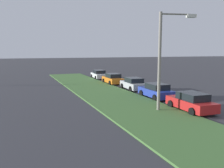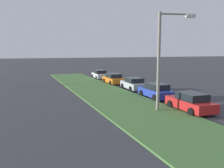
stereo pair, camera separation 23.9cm
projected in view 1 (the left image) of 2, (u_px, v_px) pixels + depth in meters
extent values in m
cube|color=#477238|center=(134.00, 108.00, 19.60)|extent=(60.00, 6.00, 0.12)
cube|color=red|center=(191.00, 104.00, 18.68)|extent=(4.35, 1.93, 0.70)
cube|color=black|center=(193.00, 96.00, 18.41)|extent=(2.25, 1.67, 0.55)
cylinder|color=black|center=(171.00, 104.00, 19.67)|extent=(0.65, 0.24, 0.64)
cylinder|color=black|center=(189.00, 103.00, 20.27)|extent=(0.65, 0.24, 0.64)
cylinder|color=black|center=(192.00, 112.00, 17.15)|extent=(0.65, 0.24, 0.64)
cylinder|color=black|center=(212.00, 110.00, 17.76)|extent=(0.65, 0.24, 0.64)
cube|color=#23389E|center=(156.00, 92.00, 23.80)|extent=(4.33, 1.87, 0.70)
cube|color=black|center=(157.00, 86.00, 23.53)|extent=(2.23, 1.64, 0.55)
cylinder|color=black|center=(141.00, 93.00, 24.78)|extent=(0.64, 0.23, 0.64)
cylinder|color=black|center=(157.00, 92.00, 25.40)|extent=(0.64, 0.23, 0.64)
cylinder|color=black|center=(155.00, 98.00, 22.27)|extent=(0.64, 0.23, 0.64)
cylinder|color=black|center=(171.00, 97.00, 22.90)|extent=(0.64, 0.23, 0.64)
cube|color=#B2B5BA|center=(133.00, 85.00, 28.90)|extent=(4.39, 2.03, 0.70)
cube|color=black|center=(134.00, 80.00, 28.62)|extent=(2.28, 1.72, 0.55)
cylinder|color=black|center=(122.00, 86.00, 29.92)|extent=(0.65, 0.25, 0.64)
cylinder|color=black|center=(135.00, 85.00, 30.48)|extent=(0.65, 0.25, 0.64)
cylinder|color=black|center=(131.00, 89.00, 27.38)|extent=(0.65, 0.25, 0.64)
cylinder|color=black|center=(145.00, 88.00, 27.95)|extent=(0.65, 0.25, 0.64)
cube|color=orange|center=(113.00, 80.00, 34.05)|extent=(4.33, 1.86, 0.70)
cube|color=black|center=(113.00, 76.00, 33.78)|extent=(2.22, 1.63, 0.55)
cylinder|color=black|center=(104.00, 81.00, 35.02)|extent=(0.64, 0.23, 0.64)
cylinder|color=black|center=(115.00, 80.00, 35.65)|extent=(0.64, 0.23, 0.64)
cylinder|color=black|center=(110.00, 83.00, 32.52)|extent=(0.64, 0.23, 0.64)
cylinder|color=black|center=(122.00, 82.00, 33.15)|extent=(0.64, 0.23, 0.64)
cube|color=silver|center=(99.00, 75.00, 40.23)|extent=(4.40, 2.04, 0.70)
cube|color=black|center=(99.00, 72.00, 39.95)|extent=(2.29, 1.72, 0.55)
cylinder|color=black|center=(92.00, 76.00, 41.25)|extent=(0.65, 0.26, 0.64)
cylinder|color=black|center=(102.00, 76.00, 41.81)|extent=(0.65, 0.26, 0.64)
cylinder|color=black|center=(96.00, 78.00, 38.71)|extent=(0.65, 0.26, 0.64)
cylinder|color=black|center=(106.00, 77.00, 39.27)|extent=(0.65, 0.26, 0.64)
cylinder|color=gray|center=(159.00, 63.00, 18.14)|extent=(0.24, 0.24, 7.50)
cylinder|color=gray|center=(176.00, 14.00, 17.83)|extent=(0.64, 2.37, 0.12)
cube|color=silver|center=(191.00, 16.00, 18.04)|extent=(0.50, 0.76, 0.24)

